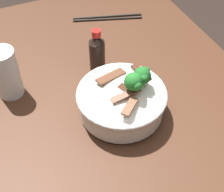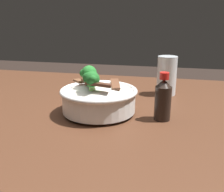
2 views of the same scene
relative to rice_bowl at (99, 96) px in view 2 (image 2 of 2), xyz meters
name	(u,v)px [view 2 (image 2 of 2)]	position (x,y,z in m)	size (l,w,h in m)	color
dining_table	(67,140)	(0.13, -0.06, -0.18)	(1.48, 0.89, 0.78)	#472819
rice_bowl	(99,96)	(0.00, 0.00, 0.00)	(0.22, 0.22, 0.14)	white
drinking_glass	(167,78)	(-0.18, -0.24, 0.01)	(0.07, 0.07, 0.14)	white
soy_sauce_bottle	(163,99)	(-0.18, 0.01, 0.01)	(0.04, 0.04, 0.13)	black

